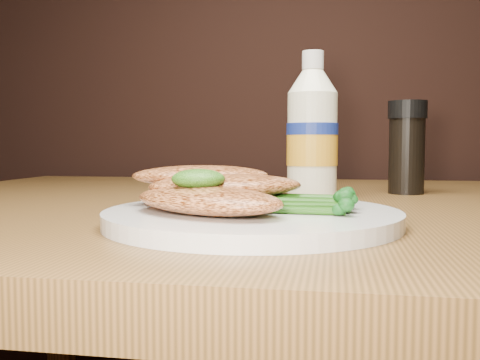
# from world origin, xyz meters

# --- Properties ---
(plate) EXTENTS (0.26, 0.26, 0.01)m
(plate) POSITION_xyz_m (-0.06, 0.85, 0.76)
(plate) COLOR silver
(plate) RESTS_ON dining_table
(chicken_front) EXTENTS (0.16, 0.14, 0.02)m
(chicken_front) POSITION_xyz_m (-0.09, 0.82, 0.77)
(chicken_front) COLOR #C7723F
(chicken_front) RESTS_ON plate
(chicken_mid) EXTENTS (0.15, 0.12, 0.02)m
(chicken_mid) POSITION_xyz_m (-0.09, 0.86, 0.78)
(chicken_mid) COLOR #C7723F
(chicken_mid) RESTS_ON plate
(chicken_back) EXTENTS (0.14, 0.10, 0.02)m
(chicken_back) POSITION_xyz_m (-0.11, 0.88, 0.79)
(chicken_back) COLOR #C7723F
(chicken_back) RESTS_ON plate
(pesto_front) EXTENTS (0.05, 0.05, 0.02)m
(pesto_front) POSITION_xyz_m (-0.10, 0.82, 0.79)
(pesto_front) COLOR black
(pesto_front) RESTS_ON chicken_front
(broccolini_bundle) EXTENTS (0.14, 0.12, 0.02)m
(broccolini_bundle) POSITION_xyz_m (-0.02, 0.86, 0.77)
(broccolini_bundle) COLOR #1D4B10
(broccolini_bundle) RESTS_ON plate
(mayo_bottle) EXTENTS (0.09, 0.09, 0.19)m
(mayo_bottle) POSITION_xyz_m (-0.02, 1.11, 0.85)
(mayo_bottle) COLOR white
(mayo_bottle) RESTS_ON dining_table
(pepper_grinder) EXTENTS (0.07, 0.07, 0.13)m
(pepper_grinder) POSITION_xyz_m (0.11, 1.17, 0.81)
(pepper_grinder) COLOR black
(pepper_grinder) RESTS_ON dining_table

